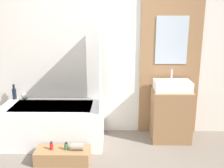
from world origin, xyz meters
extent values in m
cube|color=silver|center=(0.00, 1.58, 1.30)|extent=(4.20, 0.06, 2.60)
cube|color=#8E6642|center=(1.03, 1.53, 1.30)|extent=(0.91, 0.03, 2.60)
cube|color=#ADBCCC|center=(1.03, 1.51, 1.47)|extent=(0.47, 0.01, 0.71)
cube|color=white|center=(-0.71, 1.16, 0.28)|extent=(1.47, 0.75, 0.57)
cube|color=silver|center=(-0.71, 1.16, 0.56)|extent=(1.15, 0.52, 0.01)
cube|color=silver|center=(-0.01, 1.12, 1.16)|extent=(0.01, 0.64, 1.20)
cube|color=#997047|center=(-0.47, 0.59, 0.09)|extent=(0.69, 0.29, 0.17)
cube|color=#8E6642|center=(1.03, 1.28, 0.38)|extent=(0.57, 0.46, 0.77)
cube|color=white|center=(1.03, 1.28, 0.84)|extent=(0.53, 0.35, 0.14)
cylinder|color=silver|center=(1.03, 1.37, 0.98)|extent=(0.02, 0.02, 0.15)
cylinder|color=black|center=(-1.37, 1.45, 0.65)|extent=(0.06, 0.06, 0.16)
cylinder|color=black|center=(-1.37, 1.45, 0.77)|extent=(0.03, 0.03, 0.07)
sphere|color=silver|center=(-1.20, 1.43, 0.62)|extent=(0.10, 0.10, 0.10)
cylinder|color=red|center=(-0.61, 0.59, 0.22)|extent=(0.04, 0.04, 0.09)
cylinder|color=black|center=(-0.61, 0.59, 0.27)|extent=(0.03, 0.03, 0.02)
cylinder|color=#38704C|center=(-0.42, 0.59, 0.22)|extent=(0.05, 0.05, 0.08)
cylinder|color=black|center=(-0.42, 0.59, 0.27)|extent=(0.03, 0.03, 0.02)
cylinder|color=gray|center=(-0.28, 0.59, 0.22)|extent=(0.16, 0.09, 0.09)
camera|label=1|loc=(0.20, -2.40, 1.84)|focal=42.00mm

